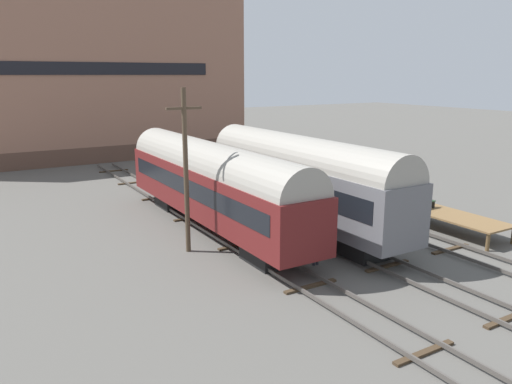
{
  "coord_description": "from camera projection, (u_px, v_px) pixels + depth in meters",
  "views": [
    {
      "loc": [
        -16.44,
        -18.51,
        8.73
      ],
      "look_at": [
        -2.22,
        5.16,
        2.2
      ],
      "focal_mm": 35.0,
      "sensor_mm": 36.0,
      "label": 1
    }
  ],
  "objects": [
    {
      "name": "train_car_grey",
      "position": [
        300.0,
        177.0,
        28.3
      ],
      "size": [
        2.97,
        16.02,
        5.39
      ],
      "color": "black",
      "rests_on": "ground"
    },
    {
      "name": "bench",
      "position": [
        424.0,
        201.0,
        29.28
      ],
      "size": [
        1.4,
        0.4,
        0.91
      ],
      "color": "#2D4C33",
      "rests_on": "station_platform"
    },
    {
      "name": "ground_plane",
      "position": [
        344.0,
        248.0,
        25.69
      ],
      "size": [
        200.0,
        200.0,
        0.0
      ],
      "primitive_type": "plane",
      "color": "#56544F"
    },
    {
      "name": "track_right",
      "position": [
        405.0,
        232.0,
        27.89
      ],
      "size": [
        2.6,
        60.0,
        0.26
      ],
      "color": "#4C4742",
      "rests_on": "ground"
    },
    {
      "name": "utility_pole",
      "position": [
        186.0,
        169.0,
        24.28
      ],
      "size": [
        1.8,
        0.24,
        8.14
      ],
      "color": "#473828",
      "rests_on": "ground"
    },
    {
      "name": "train_car_maroon",
      "position": [
        211.0,
        181.0,
        28.09
      ],
      "size": [
        2.98,
        18.37,
        5.06
      ],
      "color": "black",
      "rests_on": "ground"
    },
    {
      "name": "track_left",
      "position": [
        272.0,
        262.0,
        23.43
      ],
      "size": [
        2.6,
        60.0,
        0.26
      ],
      "color": "#4C4742",
      "rests_on": "ground"
    },
    {
      "name": "track_middle",
      "position": [
        345.0,
        245.0,
        25.66
      ],
      "size": [
        2.6,
        60.0,
        0.26
      ],
      "color": "#4C4742",
      "rests_on": "ground"
    },
    {
      "name": "warehouse_building",
      "position": [
        88.0,
        77.0,
        52.77
      ],
      "size": [
        32.14,
        10.43,
        16.86
      ],
      "color": "brown",
      "rests_on": "ground"
    },
    {
      "name": "person_worker",
      "position": [
        316.0,
        245.0,
        23.19
      ],
      "size": [
        0.32,
        0.32,
        1.66
      ],
      "color": "#282833",
      "rests_on": "ground"
    },
    {
      "name": "station_platform",
      "position": [
        409.0,
        204.0,
        30.75
      ],
      "size": [
        2.45,
        12.65,
        1.01
      ],
      "color": "brown",
      "rests_on": "ground"
    }
  ]
}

